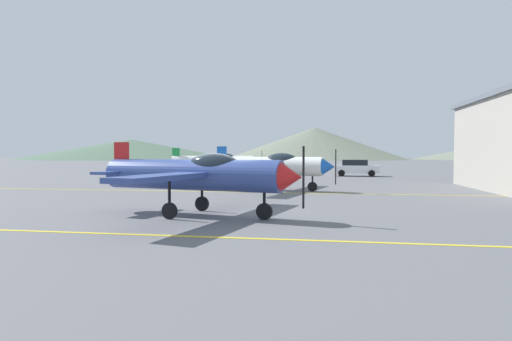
# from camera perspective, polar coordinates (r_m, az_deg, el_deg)

# --- Properties ---
(ground_plane) EXTENTS (400.00, 400.00, 0.00)m
(ground_plane) POSITION_cam_1_polar(r_m,az_deg,el_deg) (16.42, -4.22, -5.62)
(ground_plane) COLOR slate
(apron_line_near) EXTENTS (80.00, 0.16, 0.01)m
(apron_line_near) POSITION_cam_1_polar(r_m,az_deg,el_deg) (11.91, -9.69, -8.67)
(apron_line_near) COLOR yellow
(apron_line_near) RESTS_ON ground_plane
(apron_line_far) EXTENTS (80.00, 0.16, 0.01)m
(apron_line_far) POSITION_cam_1_polar(r_m,az_deg,el_deg) (24.54, 0.39, -2.95)
(apron_line_far) COLOR yellow
(apron_line_far) RESTS_ON ground_plane
(airplane_near) EXTENTS (7.91, 9.01, 2.70)m
(airplane_near) POSITION_cam_1_polar(r_m,az_deg,el_deg) (15.55, -7.69, -0.44)
(airplane_near) COLOR #33478C
(airplane_near) RESTS_ON ground_plane
(airplane_mid) EXTENTS (7.91, 9.00, 2.70)m
(airplane_mid) POSITION_cam_1_polar(r_m,az_deg,el_deg) (26.08, 2.17, 0.70)
(airplane_mid) COLOR white
(airplane_mid) RESTS_ON ground_plane
(airplane_far) EXTENTS (7.89, 9.05, 2.70)m
(airplane_far) POSITION_cam_1_polar(r_m,az_deg,el_deg) (36.59, -5.37, 1.17)
(airplane_far) COLOR white
(airplane_far) RESTS_ON ground_plane
(car_sedan) EXTENTS (4.40, 2.23, 1.62)m
(car_sedan) POSITION_cam_1_polar(r_m,az_deg,el_deg) (42.97, 13.26, 0.39)
(car_sedan) COLOR white
(car_sedan) RESTS_ON ground_plane
(hill_left) EXTENTS (82.62, 82.62, 7.61)m
(hill_left) POSITION_cam_1_polar(r_m,az_deg,el_deg) (173.80, -16.45, 2.77)
(hill_left) COLOR #4C6651
(hill_left) RESTS_ON ground_plane
(hill_centerleft) EXTENTS (64.71, 64.71, 11.47)m
(hill_centerleft) POSITION_cam_1_polar(r_m,az_deg,el_deg) (155.28, 7.83, 3.62)
(hill_centerleft) COLOR slate
(hill_centerleft) RESTS_ON ground_plane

